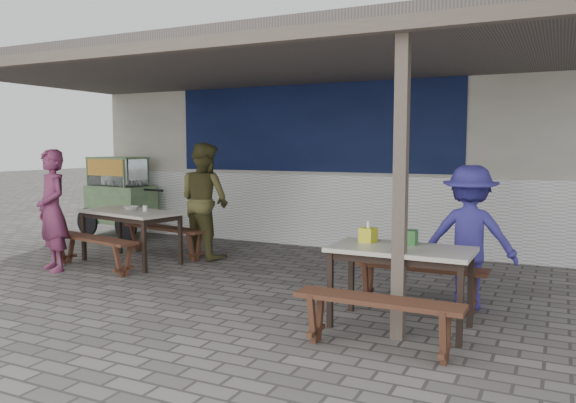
% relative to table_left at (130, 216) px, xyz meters
% --- Properties ---
extents(ground, '(60.00, 60.00, 0.00)m').
position_rel_table_left_xyz_m(ground, '(1.95, -0.58, -0.67)').
color(ground, slate).
rests_on(ground, ground).
extents(back_wall, '(9.00, 1.28, 3.50)m').
position_rel_table_left_xyz_m(back_wall, '(1.95, 3.00, 1.05)').
color(back_wall, silver).
rests_on(back_wall, ground).
extents(warung_roof, '(9.00, 4.21, 2.81)m').
position_rel_table_left_xyz_m(warung_roof, '(1.96, 0.32, 2.04)').
color(warung_roof, '#584E4B').
rests_on(warung_roof, ground).
extents(table_left, '(1.63, 1.03, 0.75)m').
position_rel_table_left_xyz_m(table_left, '(0.00, 0.00, 0.00)').
color(table_left, beige).
rests_on(table_left, ground).
extents(bench_left_street, '(1.63, 0.59, 0.45)m').
position_rel_table_left_xyz_m(bench_left_street, '(-0.12, -0.61, -0.33)').
color(bench_left_street, brown).
rests_on(bench_left_street, ground).
extents(bench_left_wall, '(1.63, 0.59, 0.45)m').
position_rel_table_left_xyz_m(bench_left_wall, '(0.12, 0.61, -0.33)').
color(bench_left_wall, brown).
rests_on(bench_left_wall, ground).
extents(table_right, '(1.28, 0.70, 0.75)m').
position_rel_table_left_xyz_m(table_right, '(4.24, -1.18, -0.01)').
color(table_right, beige).
rests_on(table_right, ground).
extents(bench_right_street, '(1.38, 0.29, 0.45)m').
position_rel_table_left_xyz_m(bench_right_street, '(4.23, -1.88, -0.34)').
color(bench_right_street, brown).
rests_on(bench_right_street, ground).
extents(bench_right_wall, '(1.38, 0.29, 0.45)m').
position_rel_table_left_xyz_m(bench_right_wall, '(4.24, -0.48, -0.34)').
color(bench_right_wall, brown).
rests_on(bench_right_wall, ground).
extents(vendor_cart, '(1.89, 0.85, 1.47)m').
position_rel_table_left_xyz_m(vendor_cart, '(-1.87, 1.81, 0.13)').
color(vendor_cart, '#82A870').
rests_on(vendor_cart, ground).
extents(patron_street_side, '(0.70, 0.58, 1.63)m').
position_rel_table_left_xyz_m(patron_street_side, '(-0.58, -0.86, 0.14)').
color(patron_street_side, '#712D50').
rests_on(patron_street_side, ground).
extents(patron_wall_side, '(0.98, 0.85, 1.72)m').
position_rel_table_left_xyz_m(patron_wall_side, '(0.74, 0.78, 0.19)').
color(patron_wall_side, '#4F4B26').
rests_on(patron_wall_side, ground).
extents(patron_right_table, '(1.01, 0.64, 1.48)m').
position_rel_table_left_xyz_m(patron_right_table, '(4.70, -0.23, 0.07)').
color(patron_right_table, '#363190').
rests_on(patron_right_table, ground).
extents(tissue_box, '(0.16, 0.16, 0.14)m').
position_rel_table_left_xyz_m(tissue_box, '(3.87, -1.04, 0.14)').
color(tissue_box, gold).
rests_on(tissue_box, table_right).
extents(donation_box, '(0.21, 0.14, 0.14)m').
position_rel_table_left_xyz_m(donation_box, '(4.23, -0.99, 0.14)').
color(donation_box, '#347535').
rests_on(donation_box, table_right).
extents(condiment_jar, '(0.07, 0.07, 0.08)m').
position_rel_table_left_xyz_m(condiment_jar, '(0.21, 0.08, 0.11)').
color(condiment_jar, silver).
rests_on(condiment_jar, table_left).
extents(condiment_bowl, '(0.25, 0.25, 0.05)m').
position_rel_table_left_xyz_m(condiment_bowl, '(-0.09, 0.12, 0.10)').
color(condiment_bowl, white).
rests_on(condiment_bowl, table_left).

